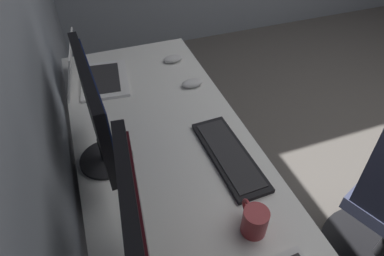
% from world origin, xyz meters
% --- Properties ---
extents(desk, '(2.02, 0.70, 0.73)m').
position_xyz_m(desk, '(-0.07, 1.64, 0.66)').
color(desk, white).
rests_on(desk, ground).
extents(drawer_pedestal, '(0.40, 0.51, 0.69)m').
position_xyz_m(drawer_pedestal, '(0.10, 1.67, 0.35)').
color(drawer_pedestal, white).
rests_on(drawer_pedestal, ground).
extents(monitor_secondary, '(0.49, 0.20, 0.41)m').
position_xyz_m(monitor_secondary, '(0.09, 1.87, 0.97)').
color(monitor_secondary, black).
rests_on(monitor_secondary, desk).
extents(laptop_leftmost, '(0.36, 0.32, 0.22)m').
position_xyz_m(laptop_leftmost, '(0.64, 1.85, 0.78)').
color(laptop_leftmost, white).
rests_on(laptop_leftmost, desk).
extents(keyboard_main, '(0.42, 0.15, 0.02)m').
position_xyz_m(keyboard_main, '(-0.05, 1.43, 0.74)').
color(keyboard_main, black).
rests_on(keyboard_main, desk).
extents(mouse_main, '(0.06, 0.10, 0.03)m').
position_xyz_m(mouse_main, '(0.44, 1.40, 0.75)').
color(mouse_main, silver).
rests_on(mouse_main, desk).
extents(mouse_spare, '(0.06, 0.10, 0.03)m').
position_xyz_m(mouse_spare, '(0.69, 1.42, 0.75)').
color(mouse_spare, silver).
rests_on(mouse_spare, desk).
extents(coffee_mug, '(0.12, 0.08, 0.10)m').
position_xyz_m(coffee_mug, '(-0.36, 1.49, 0.78)').
color(coffee_mug, '#A53338').
rests_on(coffee_mug, desk).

